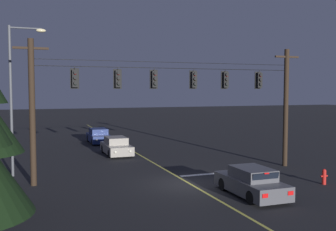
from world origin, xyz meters
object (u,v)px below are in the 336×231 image
Objects in this scene: traffic_light_centre at (154,79)px; car_oncoming_trailing at (99,136)px; car_oncoming_lead at (116,147)px; car_waiting_near_lane at (251,183)px; traffic_light_far_right at (259,80)px; traffic_light_leftmost at (75,78)px; street_lamp_corner at (16,87)px; traffic_light_left_inner at (118,79)px; traffic_light_right_inner at (194,80)px; fire_hydrant at (324,176)px; traffic_light_rightmost at (226,80)px.

car_oncoming_trailing is (-0.60, 15.64, -5.07)m from traffic_light_centre.
car_waiting_near_lane is at bearing -75.92° from car_oncoming_lead.
traffic_light_far_right is 18.15m from car_oncoming_trailing.
traffic_light_leftmost reaches higher than car_oncoming_trailing.
car_oncoming_lead is 10.12m from street_lamp_corner.
traffic_light_centre is (2.16, 0.00, 0.00)m from traffic_light_left_inner.
traffic_light_leftmost is 1.00× the size of traffic_light_left_inner.
traffic_light_right_inner is (7.06, 0.00, 0.00)m from traffic_light_leftmost.
fire_hydrant is at bearing -57.73° from car_oncoming_lead.
traffic_light_far_right is at bearing 99.74° from fire_hydrant.
traffic_light_centre is 1.00× the size of traffic_light_rightmost.
traffic_light_leftmost is at bearing 180.00° from traffic_light_far_right.
fire_hydrant is at bearing -56.81° from traffic_light_rightmost.
car_waiting_near_lane and car_oncoming_trailing have the same top height.
traffic_light_rightmost is (6.82, 0.00, 0.00)m from traffic_light_left_inner.
traffic_light_centre is 0.28× the size of car_waiting_near_lane.
car_waiting_near_lane is at bearing -80.33° from car_oncoming_trailing.
fire_hydrant is (8.45, -13.38, -0.21)m from car_oncoming_lead.
traffic_light_left_inner is 2.16m from traffic_light_centre.
street_lamp_corner is (-7.02, -12.84, 4.59)m from car_oncoming_trailing.
traffic_light_left_inner is 9.89m from car_oncoming_lead.
traffic_light_centre is at bearing 180.00° from traffic_light_rightmost.
car_waiting_near_lane is 0.98× the size of car_oncoming_trailing.
traffic_light_right_inner is 0.28× the size of car_waiting_near_lane.
street_lamp_corner reaches higher than car_oncoming_trailing.
traffic_light_leftmost reaches higher than car_waiting_near_lane.
traffic_light_centre and traffic_light_right_inner have the same top height.
traffic_light_left_inner and traffic_light_centre have the same top height.
traffic_light_right_inner is at bearing 0.00° from traffic_light_left_inner.
traffic_light_rightmost is at bearing 74.15° from car_waiting_near_lane.
traffic_light_right_inner is 1.45× the size of fire_hydrant.
traffic_light_leftmost is at bearing -42.38° from street_lamp_corner.
traffic_light_left_inner is at bearing -101.40° from car_oncoming_lead.
traffic_light_left_inner and traffic_light_right_inner have the same top height.
traffic_light_left_inner is 4.68m from traffic_light_right_inner.
car_oncoming_lead is (1.68, 8.32, -5.07)m from traffic_light_left_inner.
car_oncoming_trailing reaches higher than fire_hydrant.
car_waiting_near_lane is at bearing -84.79° from traffic_light_right_inner.
street_lamp_corner is at bearing 137.62° from traffic_light_leftmost.
fire_hydrant is (12.51, -5.06, -5.28)m from traffic_light_leftmost.
traffic_light_rightmost is (9.21, 0.00, 0.00)m from traffic_light_leftmost.
traffic_light_leftmost reaches higher than car_oncoming_lead.
car_oncoming_trailing is (-7.70, 15.64, -5.07)m from traffic_light_far_right.
traffic_light_rightmost is (4.66, 0.00, 0.00)m from traffic_light_centre.
traffic_light_leftmost is 14.49m from fire_hydrant.
traffic_light_leftmost is 1.00× the size of traffic_light_far_right.
traffic_light_right_inner is 0.28× the size of car_oncoming_trailing.
traffic_light_centre is at bearing -20.19° from street_lamp_corner.
car_waiting_near_lane is 21.66m from car_oncoming_trailing.
fire_hydrant is (15.58, -7.86, -4.80)m from street_lamp_corner.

